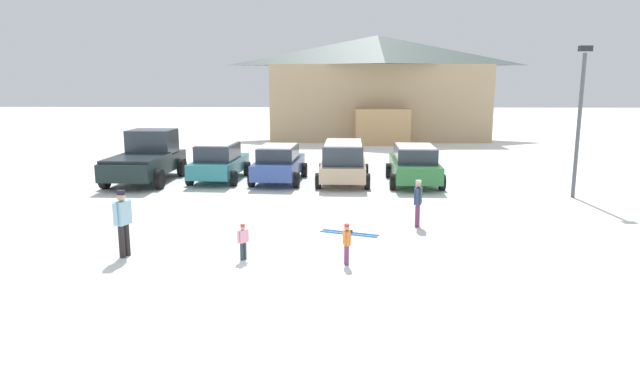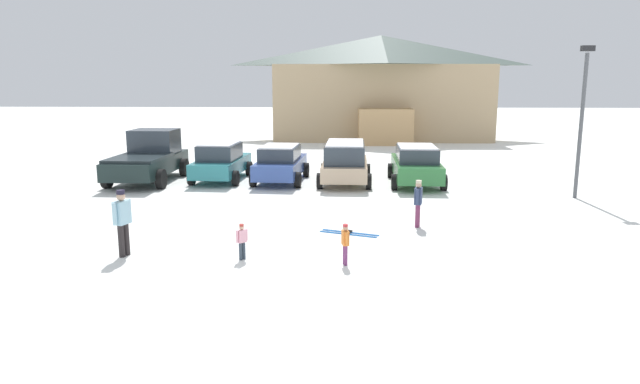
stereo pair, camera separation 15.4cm
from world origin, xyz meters
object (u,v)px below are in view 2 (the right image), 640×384
(parked_teal_hatchback, at_px, (221,161))
(parked_beige_suv, at_px, (345,161))
(skier_adult_in_blue_parka, at_px, (122,219))
(parked_green_coupe, at_px, (416,164))
(pair_of_skis, at_px, (349,233))
(parked_blue_hatchback, at_px, (281,163))
(skier_teen_in_navy_coat, at_px, (418,201))
(pickup_truck, at_px, (149,158))
(skier_child_in_pink_snowsuit, at_px, (242,240))
(ski_lodge, at_px, (380,87))
(skier_child_in_orange_jacket, at_px, (345,242))
(lamp_post, at_px, (582,114))

(parked_teal_hatchback, xyz_separation_m, parked_beige_suv, (5.37, -0.51, 0.10))
(parked_teal_hatchback, xyz_separation_m, skier_adult_in_blue_parka, (-0.14, -10.86, 0.11))
(parked_green_coupe, relative_size, skier_adult_in_blue_parka, 2.85)
(parked_beige_suv, bearing_deg, pair_of_skis, -89.40)
(parked_blue_hatchback, bearing_deg, skier_teen_in_navy_coat, -56.76)
(parked_green_coupe, bearing_deg, parked_blue_hatchback, 177.14)
(pickup_truck, xyz_separation_m, skier_child_in_pink_snowsuit, (5.90, -10.80, -0.49))
(pair_of_skis, bearing_deg, ski_lodge, 84.62)
(parked_blue_hatchback, distance_m, pickup_truck, 5.69)
(parked_blue_hatchback, bearing_deg, parked_beige_suv, -5.09)
(parked_green_coupe, relative_size, skier_teen_in_navy_coat, 3.38)
(pickup_truck, relative_size, skier_child_in_orange_jacket, 5.31)
(parked_blue_hatchback, xyz_separation_m, pickup_truck, (-5.69, 0.02, 0.19))
(parked_blue_hatchback, bearing_deg, ski_lodge, 74.31)
(skier_teen_in_navy_coat, height_order, skier_child_in_pink_snowsuit, skier_teen_in_navy_coat)
(parked_beige_suv, bearing_deg, skier_adult_in_blue_parka, -118.02)
(parked_teal_hatchback, relative_size, skier_child_in_orange_jacket, 4.36)
(ski_lodge, distance_m, pair_of_skis, 28.03)
(parked_green_coupe, bearing_deg, skier_child_in_orange_jacket, -105.54)
(skier_child_in_orange_jacket, bearing_deg, pair_of_skis, 87.58)
(skier_adult_in_blue_parka, xyz_separation_m, lamp_post, (14.02, 7.64, 2.15))
(parked_beige_suv, relative_size, skier_child_in_orange_jacket, 4.43)
(parked_teal_hatchback, xyz_separation_m, pickup_truck, (-3.07, -0.24, 0.16))
(skier_child_in_orange_jacket, bearing_deg, skier_teen_in_navy_coat, 59.16)
(skier_teen_in_navy_coat, relative_size, skier_child_in_orange_jacket, 1.42)
(skier_teen_in_navy_coat, relative_size, pair_of_skis, 0.83)
(parked_beige_suv, distance_m, lamp_post, 9.19)
(parked_beige_suv, height_order, parked_green_coupe, parked_beige_suv)
(skier_adult_in_blue_parka, bearing_deg, parked_beige_suv, 61.98)
(parked_green_coupe, bearing_deg, parked_teal_hatchback, 176.25)
(ski_lodge, relative_size, parked_teal_hatchback, 3.72)
(pickup_truck, bearing_deg, skier_child_in_pink_snowsuit, -61.34)
(parked_beige_suv, relative_size, parked_green_coupe, 0.92)
(parked_teal_hatchback, bearing_deg, pickup_truck, -175.52)
(ski_lodge, distance_m, skier_adult_in_blue_parka, 31.17)
(skier_child_in_orange_jacket, bearing_deg, parked_green_coupe, 74.46)
(pickup_truck, xyz_separation_m, pair_of_skis, (8.52, -8.33, -0.97))
(skier_adult_in_blue_parka, relative_size, pair_of_skis, 0.99)
(parked_blue_hatchback, distance_m, skier_child_in_pink_snowsuit, 10.79)
(skier_child_in_pink_snowsuit, bearing_deg, parked_teal_hatchback, 104.40)
(pickup_truck, bearing_deg, parked_blue_hatchback, -0.21)
(lamp_post, bearing_deg, parked_blue_hatchback, 165.31)
(skier_adult_in_blue_parka, xyz_separation_m, skier_child_in_orange_jacket, (5.48, -0.47, -0.38))
(parked_teal_hatchback, bearing_deg, lamp_post, -13.03)
(parked_beige_suv, relative_size, skier_child_in_pink_snowsuit, 4.91)
(parked_blue_hatchback, xyz_separation_m, skier_child_in_pink_snowsuit, (0.22, -10.78, -0.30))
(parked_teal_hatchback, bearing_deg, skier_child_in_orange_jacket, -64.79)
(parked_green_coupe, height_order, skier_adult_in_blue_parka, skier_adult_in_blue_parka)
(ski_lodge, bearing_deg, parked_teal_hatchback, -112.88)
(parked_teal_hatchback, bearing_deg, skier_adult_in_blue_parka, -90.75)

